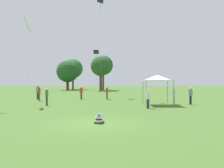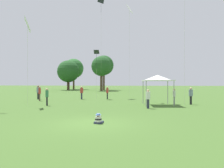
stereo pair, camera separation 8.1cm
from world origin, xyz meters
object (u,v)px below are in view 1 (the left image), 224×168
object	(u,v)px
person_standing_1	(191,94)
person_standing_4	(47,95)
person_standing_5	(174,95)
person_standing_2	(39,92)
kite_2	(129,11)
person_standing_0	(148,97)
distant_tree_3	(103,65)
kite_3	(27,25)
kite_6	(96,54)
distant_tree_2	(101,66)
canopy_tent	(157,78)
person_standing_3	(107,92)
distant_tree_1	(68,71)
seated_toddler	(99,119)
distant_tree_0	(73,69)
person_standing_7	(81,92)
kite_4	(101,2)
person_standing_6	(38,91)

from	to	relation	value
person_standing_1	person_standing_4	bearing A→B (deg)	2.42
person_standing_5	person_standing_1	bearing A→B (deg)	55.15
person_standing_2	kite_2	distance (m)	14.71
person_standing_0	distant_tree_3	xyz separation A→B (m)	(-11.87, 45.61, 6.43)
kite_3	person_standing_5	bearing A→B (deg)	-60.61
kite_6	distant_tree_2	size ratio (longest dim) A/B	0.72
canopy_tent	distant_tree_2	distance (m)	37.38
person_standing_4	kite_3	distance (m)	6.89
person_standing_3	kite_3	size ratio (longest dim) A/B	0.20
person_standing_0	distant_tree_1	distance (m)	48.88
seated_toddler	distant_tree_0	distance (m)	61.38
person_standing_2	person_standing_7	xyz separation A→B (m)	(4.30, 3.22, -0.05)
kite_4	person_standing_2	bearing A→B (deg)	46.71
seated_toddler	person_standing_2	world-z (taller)	person_standing_2
kite_2	distant_tree_1	distance (m)	40.96
distant_tree_3	kite_6	bearing A→B (deg)	-81.64
person_standing_6	kite_3	xyz separation A→B (m)	(2.77, -7.65, 6.57)
person_standing_7	kite_3	world-z (taller)	kite_3
kite_6	canopy_tent	bearing A→B (deg)	176.74
canopy_tent	kite_4	world-z (taller)	kite_4
person_standing_4	kite_6	size ratio (longest dim) A/B	0.25
kite_2	kite_6	xyz separation A→B (m)	(-4.67, 2.58, -4.84)
person_standing_4	distant_tree_1	bearing A→B (deg)	107.17
person_standing_1	canopy_tent	bearing A→B (deg)	7.61
person_standing_2	kite_3	size ratio (longest dim) A/B	0.21
person_standing_1	person_standing_2	distance (m)	17.21
distant_tree_2	distant_tree_3	bearing A→B (deg)	94.97
person_standing_5	person_standing_4	bearing A→B (deg)	-107.25
canopy_tent	distant_tree_0	xyz separation A→B (m)	(-23.78, 47.46, 4.19)
person_standing_1	person_standing_6	distance (m)	18.99
person_standing_3	distant_tree_3	world-z (taller)	distant_tree_3
kite_2	kite_6	size ratio (longest dim) A/B	1.76
person_standing_7	person_standing_5	bearing A→B (deg)	38.18
person_standing_6	distant_tree_1	bearing A→B (deg)	133.23
kite_3	kite_6	distance (m)	11.04
person_standing_3	distant_tree_2	world-z (taller)	distant_tree_2
person_standing_0	distant_tree_3	world-z (taller)	distant_tree_3
seated_toddler	person_standing_5	bearing A→B (deg)	68.59
person_standing_3	distant_tree_2	size ratio (longest dim) A/B	0.18
canopy_tent	kite_6	size ratio (longest dim) A/B	0.47
person_standing_6	canopy_tent	bearing A→B (deg)	10.50
person_standing_2	distant_tree_0	bearing A→B (deg)	-62.09
person_standing_2	person_standing_1	bearing A→B (deg)	-171.53
seated_toddler	person_standing_6	xyz separation A→B (m)	(-11.29, 15.65, 0.87)
kite_3	kite_6	xyz separation A→B (m)	(4.62, 9.91, -1.52)
person_standing_0	person_standing_6	distance (m)	16.42
person_standing_5	kite_2	size ratio (longest dim) A/B	0.14
kite_6	distant_tree_3	bearing A→B (deg)	-40.02
person_standing_6	distant_tree_2	xyz separation A→B (m)	(2.92, 29.68, 5.43)
person_standing_2	distant_tree_2	size ratio (longest dim) A/B	0.19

